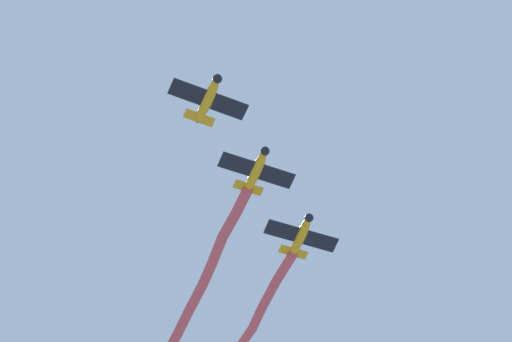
% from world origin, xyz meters
% --- Properties ---
extents(airplane_lead, '(5.10, 5.56, 1.55)m').
position_xyz_m(airplane_lead, '(2.50, -5.91, 82.13)').
color(airplane_lead, orange).
extents(airplane_left_wing, '(5.03, 5.67, 1.55)m').
position_xyz_m(airplane_left_wing, '(-4.96, -4.48, 82.38)').
color(airplane_left_wing, orange).
extents(smoke_trail_left_wing, '(16.35, 13.75, 1.96)m').
position_xyz_m(smoke_trail_left_wing, '(-14.39, -12.19, 82.97)').
color(smoke_trail_left_wing, '#DB4C4C').
extents(airplane_right_wing, '(4.99, 5.74, 1.55)m').
position_xyz_m(airplane_right_wing, '(-12.42, -3.05, 82.63)').
color(airplane_right_wing, orange).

